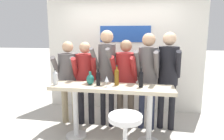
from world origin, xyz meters
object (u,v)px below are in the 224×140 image
(bar_stool, at_px, (125,132))
(person_right, at_px, (168,70))
(tasting_table, at_px, (111,97))
(wine_bottle_1, at_px, (141,78))
(decorative_vase, at_px, (90,79))
(person_left, at_px, (85,75))
(wine_bottle_3, at_px, (55,78))
(person_center, at_px, (126,75))
(wine_bottle_0, at_px, (117,76))
(wine_glass_0, at_px, (107,79))
(person_center_left, at_px, (107,67))
(person_far_left, at_px, (69,74))
(person_center_right, at_px, (148,71))
(wine_bottle_2, at_px, (98,78))

(bar_stool, xyz_separation_m, person_right, (0.63, 1.22, 0.63))
(tasting_table, relative_size, wine_bottle_1, 6.25)
(decorative_vase, bearing_deg, person_left, 116.03)
(bar_stool, height_order, wine_bottle_1, wine_bottle_1)
(person_left, bearing_deg, wine_bottle_3, -128.88)
(decorative_vase, bearing_deg, person_right, 22.35)
(person_center, relative_size, wine_bottle_0, 5.06)
(wine_glass_0, bearing_deg, wine_bottle_1, 7.17)
(person_center_left, bearing_deg, person_right, 14.11)
(person_center, bearing_deg, wine_bottle_3, -144.19)
(tasting_table, distance_m, person_left, 0.83)
(person_far_left, xyz_separation_m, wine_glass_0, (0.88, -0.57, 0.06))
(bar_stool, bearing_deg, wine_bottle_3, 155.37)
(bar_stool, height_order, person_center_right, person_center_right)
(person_center_left, relative_size, person_right, 1.02)
(decorative_vase, bearing_deg, tasting_table, -4.37)
(tasting_table, relative_size, wine_glass_0, 11.40)
(person_center, bearing_deg, tasting_table, -102.40)
(person_center_right, bearing_deg, wine_glass_0, -130.73)
(person_center, distance_m, person_right, 0.77)
(bar_stool, height_order, person_right, person_right)
(person_center_left, distance_m, person_center, 0.38)
(person_center, relative_size, person_center_right, 0.93)
(person_far_left, height_order, person_center_right, person_center_right)
(wine_glass_0, bearing_deg, wine_bottle_2, 157.34)
(person_far_left, height_order, person_left, person_far_left)
(person_right, distance_m, wine_bottle_3, 1.97)
(wine_bottle_0, bearing_deg, wine_bottle_2, -166.78)
(person_left, relative_size, person_right, 0.90)
(wine_bottle_0, xyz_separation_m, decorative_vase, (-0.44, -0.03, -0.06))
(person_center, distance_m, wine_bottle_0, 0.47)
(person_right, xyz_separation_m, wine_bottle_3, (-1.86, -0.66, -0.06))
(person_center_left, height_order, person_center, person_center_left)
(person_center_right, bearing_deg, bar_stool, -95.85)
(wine_bottle_1, relative_size, wine_glass_0, 1.82)
(bar_stool, relative_size, person_left, 0.45)
(person_left, bearing_deg, bar_stool, -63.41)
(person_center_left, xyz_separation_m, person_right, (1.12, 0.06, -0.04))
(person_right, height_order, wine_glass_0, person_right)
(wine_bottle_2, xyz_separation_m, wine_bottle_3, (-0.70, -0.09, -0.00))
(person_left, height_order, person_center_left, person_center_left)
(person_right, xyz_separation_m, wine_glass_0, (-1.00, -0.63, -0.06))
(person_left, bearing_deg, tasting_table, -51.80)
(tasting_table, relative_size, person_center_left, 1.09)
(wine_bottle_1, height_order, wine_bottle_3, wine_bottle_1)
(person_far_left, relative_size, person_center, 0.98)
(person_left, relative_size, person_center_right, 0.91)
(wine_bottle_3, bearing_deg, wine_glass_0, 1.57)
(person_left, bearing_deg, person_right, -9.31)
(wine_bottle_1, bearing_deg, person_center, 119.89)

